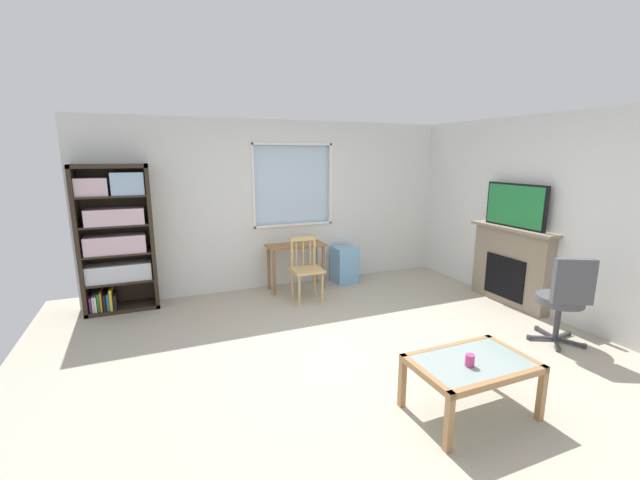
# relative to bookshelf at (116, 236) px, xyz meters

# --- Properties ---
(ground) EXTENTS (6.58, 6.19, 0.02)m
(ground) POSITION_rel_bookshelf_xyz_m (2.26, -2.35, -1.01)
(ground) COLOR #B2A893
(wall_back_with_window) EXTENTS (5.58, 0.15, 2.54)m
(wall_back_with_window) POSITION_rel_bookshelf_xyz_m (2.24, 0.24, 0.24)
(wall_back_with_window) COLOR silver
(wall_back_with_window) RESTS_ON ground
(wall_right) EXTENTS (0.12, 5.39, 2.54)m
(wall_right) POSITION_rel_bookshelf_xyz_m (5.11, -2.35, 0.27)
(wall_right) COLOR silver
(wall_right) RESTS_ON ground
(bookshelf) EXTENTS (0.90, 0.38, 1.92)m
(bookshelf) POSITION_rel_bookshelf_xyz_m (0.00, 0.00, 0.00)
(bookshelf) COLOR #2D2319
(bookshelf) RESTS_ON ground
(desk_under_window) EXTENTS (0.88, 0.40, 0.71)m
(desk_under_window) POSITION_rel_bookshelf_xyz_m (2.43, -0.11, -0.43)
(desk_under_window) COLOR olive
(desk_under_window) RESTS_ON ground
(wooden_chair) EXTENTS (0.43, 0.41, 0.90)m
(wooden_chair) POSITION_rel_bookshelf_xyz_m (2.40, -0.62, -0.54)
(wooden_chair) COLOR tan
(wooden_chair) RESTS_ON ground
(plastic_drawer_unit) EXTENTS (0.35, 0.40, 0.58)m
(plastic_drawer_unit) POSITION_rel_bookshelf_xyz_m (3.27, -0.06, -0.72)
(plastic_drawer_unit) COLOR #72ADDB
(plastic_drawer_unit) RESTS_ON ground
(fireplace) EXTENTS (0.26, 1.29, 1.08)m
(fireplace) POSITION_rel_bookshelf_xyz_m (4.96, -1.82, -0.46)
(fireplace) COLOR gray
(fireplace) RESTS_ON ground
(tv) EXTENTS (0.06, 0.94, 0.59)m
(tv) POSITION_rel_bookshelf_xyz_m (4.94, -1.82, 0.37)
(tv) COLOR black
(tv) RESTS_ON fireplace
(office_chair) EXTENTS (0.60, 0.62, 1.00)m
(office_chair) POSITION_rel_bookshelf_xyz_m (4.46, -2.98, -0.45)
(office_chair) COLOR #4C4C51
(office_chair) RESTS_ON ground
(coffee_table) EXTENTS (0.94, 0.61, 0.46)m
(coffee_table) POSITION_rel_bookshelf_xyz_m (2.69, -3.54, -0.62)
(coffee_table) COLOR #8C9E99
(coffee_table) RESTS_ON ground
(sippy_cup) EXTENTS (0.07, 0.07, 0.09)m
(sippy_cup) POSITION_rel_bookshelf_xyz_m (2.61, -3.59, -0.50)
(sippy_cup) COLOR #DB3D84
(sippy_cup) RESTS_ON coffee_table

